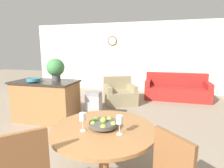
% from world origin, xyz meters
% --- Properties ---
extents(wall_back, '(8.00, 0.09, 2.70)m').
position_xyz_m(wall_back, '(-0.00, 6.37, 1.35)').
color(wall_back, silver).
rests_on(wall_back, ground_plane).
extents(dining_table, '(1.21, 1.21, 0.73)m').
position_xyz_m(dining_table, '(0.55, 1.15, 0.56)').
color(dining_table, '#9E6B3D').
rests_on(dining_table, ground_plane).
extents(fruit_bowl, '(0.33, 0.33, 0.13)m').
position_xyz_m(fruit_bowl, '(0.54, 1.15, 0.78)').
color(fruit_bowl, '#4C4742').
rests_on(fruit_bowl, dining_table).
extents(wine_glass_left, '(0.07, 0.07, 0.21)m').
position_xyz_m(wine_glass_left, '(0.35, 1.02, 0.88)').
color(wine_glass_left, silver).
rests_on(wine_glass_left, dining_table).
extents(wine_glass_right, '(0.07, 0.07, 0.21)m').
position_xyz_m(wine_glass_right, '(0.76, 1.04, 0.88)').
color(wine_glass_right, silver).
rests_on(wine_glass_right, dining_table).
extents(kitchen_island, '(1.44, 0.77, 0.93)m').
position_xyz_m(kitchen_island, '(-1.33, 2.76, 0.47)').
color(kitchen_island, '#9E6B3D').
rests_on(kitchen_island, ground_plane).
extents(teal_bowl, '(0.29, 0.29, 0.08)m').
position_xyz_m(teal_bowl, '(-1.48, 2.56, 0.98)').
color(teal_bowl, teal).
rests_on(teal_bowl, kitchen_island).
extents(potted_plant, '(0.40, 0.40, 0.51)m').
position_xyz_m(potted_plant, '(-1.11, 2.87, 1.21)').
color(potted_plant, '#4C4C51').
rests_on(potted_plant, kitchen_island).
extents(trash_bin, '(0.33, 0.24, 0.69)m').
position_xyz_m(trash_bin, '(-0.26, 2.99, 0.34)').
color(trash_bin, '#9E9EA3').
rests_on(trash_bin, ground_plane).
extents(couch, '(2.05, 0.97, 0.84)m').
position_xyz_m(couch, '(1.79, 5.50, 0.29)').
color(couch, maroon).
rests_on(couch, ground_plane).
extents(armchair, '(1.20, 1.19, 0.80)m').
position_xyz_m(armchair, '(0.03, 4.50, 0.28)').
color(armchair, '#998966').
rests_on(armchair, ground_plane).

